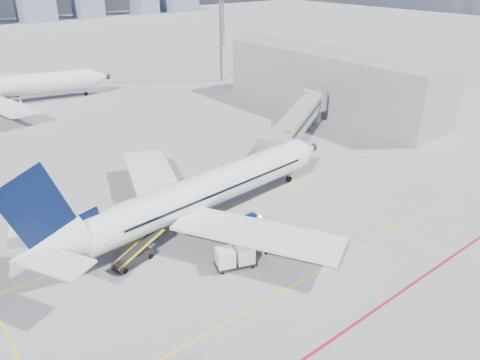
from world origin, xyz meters
The scene contains 10 objects.
ground centered at (0.00, 0.00, 0.00)m, with size 420.00×420.00×0.00m, color gray.
apron_markings centered at (-0.58, -3.91, 0.01)m, with size 90.00×35.12×0.01m.
jet_bridge centered at (23.51, 16.91, 3.74)m, with size 23.55×15.78×6.30m.
terminal_block centered at (39.95, 26.00, 5.00)m, with size 10.00×42.00×10.00m.
floodlight_mast_ne centered at (38.00, 55.00, 13.59)m, with size 3.20×0.61×25.45m.
main_aircraft centered at (-0.58, 7.27, 3.22)m, with size 36.72×31.96×10.83m.
baggage_tug centered at (1.39, -0.49, 0.66)m, with size 2.25×1.81×1.38m.
cargo_dolly centered at (-2.32, -0.96, 1.05)m, with size 3.80×2.67×1.91m.
belt_loader centered at (-8.82, 5.05, 0.56)m, with size 5.36×2.24×2.15m.
ramp_worker centered at (3.92, -1.41, 0.79)m, with size 0.57×0.38×1.58m, color yellow.
Camera 1 is at (-22.94, -27.29, 24.19)m, focal length 35.00 mm.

